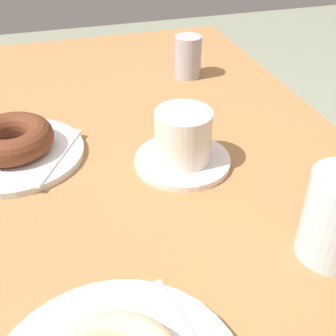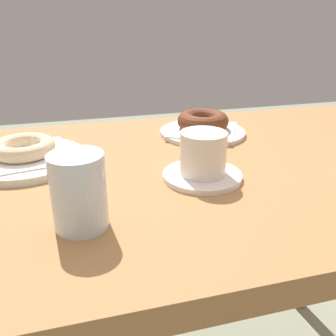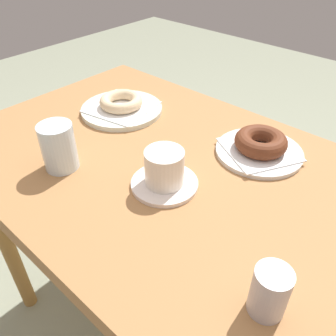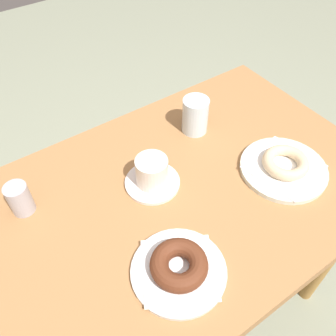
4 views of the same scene
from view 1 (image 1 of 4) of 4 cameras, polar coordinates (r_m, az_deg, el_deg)
name	(u,v)px [view 1 (image 1 of 4)]	position (r m, az deg, el deg)	size (l,w,h in m)	color
table	(142,205)	(0.67, -3.48, -4.95)	(1.16, 0.68, 0.73)	#A47143
plate_chocolate_ring	(16,154)	(0.68, -19.56, 1.74)	(0.20, 0.20, 0.01)	silver
napkin_chocolate_ring	(15,151)	(0.68, -19.67, 2.19)	(0.15, 0.15, 0.00)	white
donut_chocolate_ring	(12,138)	(0.67, -20.03, 3.72)	(0.12, 0.12, 0.04)	#5E2E1A
coffee_cup	(183,142)	(0.61, 2.00, 3.46)	(0.14, 0.14, 0.08)	white
sugar_jar	(188,57)	(0.89, 2.66, 14.56)	(0.05, 0.05, 0.08)	#B1ADB4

